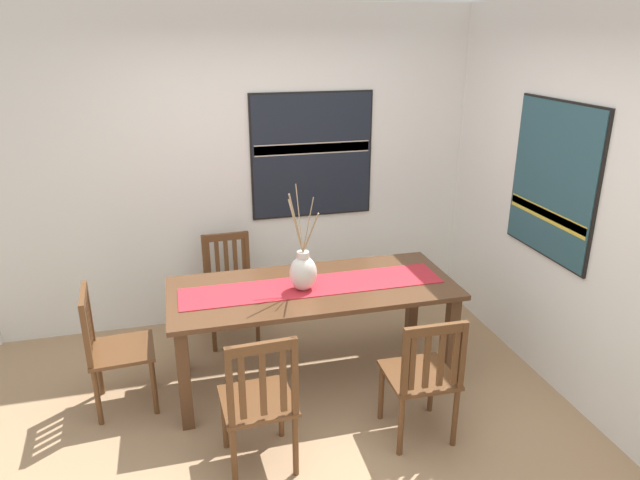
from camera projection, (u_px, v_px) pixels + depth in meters
ground_plane at (320, 437)px, 3.73m from camera, size 6.40×6.40×0.03m
wall_back at (266, 168)px, 4.95m from camera, size 6.40×0.12×2.70m
wall_side at (598, 216)px, 3.70m from camera, size 0.12×6.40×2.70m
dining_table at (313, 299)px, 4.12m from camera, size 2.04×0.86×0.76m
table_runner at (313, 286)px, 4.08m from camera, size 1.88×0.36×0.01m
centerpiece_vase at (303, 272)px, 3.98m from camera, size 0.21×0.29×0.74m
chair_0 at (230, 285)px, 4.80m from camera, size 0.44×0.44×0.88m
chair_1 at (112, 346)px, 3.86m from camera, size 0.45×0.45×0.89m
chair_2 at (259, 401)px, 3.30m from camera, size 0.44×0.44×0.93m
chair_3 at (423, 375)px, 3.55m from camera, size 0.43×0.43×0.89m
painting_on_back_wall at (312, 155)px, 4.94m from camera, size 1.07×0.05×1.08m
painting_on_side_wall at (554, 181)px, 3.99m from camera, size 0.05×0.91×1.10m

